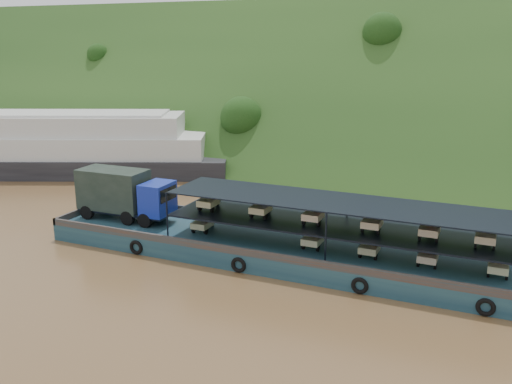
% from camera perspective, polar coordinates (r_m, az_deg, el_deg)
% --- Properties ---
extents(ground, '(160.00, 160.00, 0.00)m').
position_cam_1_polar(ground, '(42.07, 0.85, -5.47)').
color(ground, brown).
rests_on(ground, ground).
extents(hillside, '(140.00, 39.60, 39.60)m').
position_cam_1_polar(hillside, '(75.36, 11.60, 3.47)').
color(hillside, '#1D3A15').
rests_on(hillside, ground).
extents(cargo_barge, '(35.00, 7.18, 5.05)m').
position_cam_1_polar(cargo_barge, '(39.99, 0.77, -4.65)').
color(cargo_barge, '#122D41').
rests_on(cargo_barge, ground).
extents(passenger_ferry, '(34.63, 21.29, 6.89)m').
position_cam_1_polar(passenger_ferry, '(67.55, -17.51, 4.33)').
color(passenger_ferry, black).
rests_on(passenger_ferry, ground).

